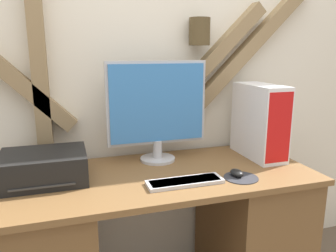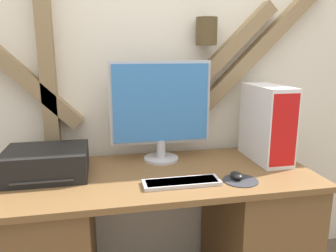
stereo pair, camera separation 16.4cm
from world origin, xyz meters
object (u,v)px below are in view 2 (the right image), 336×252
mouse (236,175)px  printer (47,163)px  computer_tower (267,123)px  monitor (161,107)px  keyboard (182,182)px

mouse → printer: 0.94m
computer_tower → printer: bearing=-178.8°
monitor → computer_tower: bearing=-10.4°
monitor → printer: monitor is taller
monitor → computer_tower: (0.59, -0.11, -0.09)m
keyboard → computer_tower: (0.56, 0.26, 0.20)m
keyboard → computer_tower: 0.65m
keyboard → printer: printer is taller
mouse → printer: size_ratio=0.21×
computer_tower → monitor: bearing=169.6°
mouse → computer_tower: (0.28, 0.26, 0.19)m
monitor → computer_tower: size_ratio=1.32×
monitor → mouse: 0.56m
monitor → keyboard: 0.48m
monitor → computer_tower: monitor is taller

